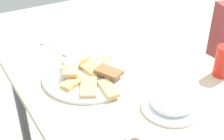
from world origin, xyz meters
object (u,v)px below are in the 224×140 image
(salad_plate_greens, at_px, (171,104))
(fork, at_px, (54,49))
(spoon, at_px, (62,47))
(dining_table, at_px, (127,96))
(soda_can, at_px, (224,61))
(pide_platter, at_px, (88,75))
(paper_napkin, at_px, (58,48))

(salad_plate_greens, distance_m, fork, 0.62)
(salad_plate_greens, bearing_deg, spoon, -167.13)
(dining_table, relative_size, soda_can, 8.32)
(dining_table, distance_m, soda_can, 0.40)
(fork, height_order, spoon, same)
(pide_platter, distance_m, paper_napkin, 0.28)
(fork, bearing_deg, salad_plate_greens, 0.31)
(dining_table, xyz_separation_m, fork, (-0.36, -0.16, 0.10))
(dining_table, height_order, fork, fork)
(fork, bearing_deg, pide_platter, -10.75)
(soda_can, bearing_deg, dining_table, -119.79)
(dining_table, height_order, spoon, spoon)
(paper_napkin, xyz_separation_m, spoon, (0.00, 0.02, 0.00))
(soda_can, relative_size, paper_napkin, 0.89)
(pide_platter, xyz_separation_m, soda_can, (0.25, 0.45, 0.05))
(dining_table, xyz_separation_m, paper_napkin, (-0.36, -0.14, 0.10))
(paper_napkin, bearing_deg, dining_table, 21.68)
(fork, bearing_deg, paper_napkin, 74.18)
(pide_platter, xyz_separation_m, paper_napkin, (-0.28, -0.01, -0.01))
(soda_can, height_order, fork, soda_can)
(dining_table, relative_size, pide_platter, 2.82)
(fork, distance_m, spoon, 0.04)
(paper_napkin, relative_size, fork, 0.74)
(salad_plate_greens, relative_size, fork, 1.08)
(pide_platter, distance_m, salad_plate_greens, 0.34)
(dining_table, distance_m, salad_plate_greens, 0.26)
(salad_plate_greens, distance_m, soda_can, 0.31)
(soda_can, bearing_deg, salad_plate_greens, -79.55)
(dining_table, height_order, paper_napkin, paper_napkin)
(pide_platter, xyz_separation_m, fork, (-0.28, -0.03, -0.01))
(paper_napkin, distance_m, fork, 0.02)
(paper_napkin, bearing_deg, fork, -90.00)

